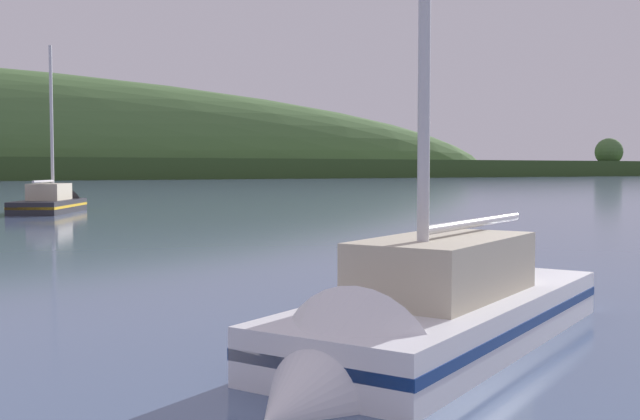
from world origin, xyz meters
TOP-DOWN VIEW (x-y plane):
  - sailboat_far_left at (-10.51, 27.89)m, footprint 8.89×6.03m
  - sailboat_outer_reach at (-7.14, 69.08)m, footprint 6.24×8.26m
  - mooring_buoy_foreground at (-4.77, 36.79)m, footprint 0.58×0.58m

SIDE VIEW (x-z plane):
  - mooring_buoy_foreground at x=-4.77m, z-range -0.33..0.33m
  - sailboat_far_left at x=-10.51m, z-range -6.41..6.90m
  - sailboat_outer_reach at x=-7.14m, z-range -5.41..6.18m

